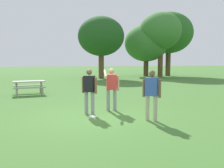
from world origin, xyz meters
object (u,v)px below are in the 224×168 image
object	(u,v)px
person_thrower	(152,92)
person_bystander	(112,86)
tree_slender_mid	(146,43)
tree_back_left	(161,32)
tree_back_right	(169,33)
picnic_table_near	(29,85)
tree_far_right	(101,36)
person_catcher	(89,88)
frisbee	(93,117)

from	to	relation	value
person_thrower	person_bystander	bearing A→B (deg)	120.65
tree_slender_mid	person_thrower	bearing A→B (deg)	-106.04
tree_back_left	tree_back_right	bearing A→B (deg)	37.66
picnic_table_near	tree_slender_mid	distance (m)	17.84
tree_far_right	person_catcher	bearing A→B (deg)	-97.75
person_bystander	picnic_table_near	xyz separation A→B (m)	(-3.92, 5.06, -0.40)
person_catcher	tree_back_left	world-z (taller)	tree_back_left
tree_far_right	tree_slender_mid	size ratio (longest dim) A/B	1.05
person_thrower	person_bystander	world-z (taller)	same
tree_back_right	tree_far_right	bearing A→B (deg)	-161.57
tree_slender_mid	tree_back_right	xyz separation A→B (m)	(2.68, -0.06, 1.20)
person_bystander	tree_slender_mid	size ratio (longest dim) A/B	0.27
tree_slender_mid	tree_back_right	size ratio (longest dim) A/B	0.80
person_bystander	tree_back_right	xyz separation A→B (m)	(9.63, 18.78, 4.06)
person_bystander	tree_back_right	bearing A→B (deg)	62.85
tree_far_right	tree_back_left	bearing A→B (deg)	14.03
tree_far_right	tree_back_left	size ratio (longest dim) A/B	0.87
tree_slender_mid	tree_back_left	world-z (taller)	tree_back_left
person_thrower	tree_far_right	bearing A→B (deg)	88.92
person_bystander	tree_far_right	bearing A→B (deg)	85.12
person_thrower	picnic_table_near	world-z (taller)	person_thrower
person_bystander	person_catcher	bearing A→B (deg)	-151.14
frisbee	tree_far_right	xyz separation A→B (m)	(2.17, 16.98, 4.25)
person_thrower	tree_back_right	distance (m)	22.62
frisbee	picnic_table_near	size ratio (longest dim) A/B	0.15
tree_far_right	tree_slender_mid	distance (m)	6.26
frisbee	person_catcher	bearing A→B (deg)	99.65
picnic_table_near	person_bystander	bearing A→B (deg)	-52.27
tree_back_right	picnic_table_near	bearing A→B (deg)	-134.64
frisbee	person_bystander	bearing A→B (deg)	49.76
tree_far_right	tree_back_right	world-z (taller)	tree_back_right
person_catcher	tree_back_left	size ratio (longest dim) A/B	0.23
tree_back_left	tree_far_right	bearing A→B (deg)	-165.97
person_thrower	tree_slender_mid	bearing A→B (deg)	73.96
frisbee	tree_back_left	xyz separation A→B (m)	(9.11, 18.71, 5.04)
person_catcher	picnic_table_near	world-z (taller)	person_catcher
person_catcher	tree_back_right	xyz separation A→B (m)	(10.51, 19.27, 4.08)
person_catcher	picnic_table_near	bearing A→B (deg)	118.70
person_thrower	person_bystander	size ratio (longest dim) A/B	1.00
person_catcher	tree_far_right	world-z (taller)	tree_far_right
frisbee	tree_far_right	distance (m)	17.63
person_thrower	person_bystander	xyz separation A→B (m)	(-1.03, 1.74, 0.02)
person_thrower	tree_far_right	size ratio (longest dim) A/B	0.26
person_bystander	tree_slender_mid	world-z (taller)	tree_slender_mid
picnic_table_near	tree_far_right	bearing A→B (deg)	64.26
frisbee	tree_far_right	world-z (taller)	tree_far_right
person_catcher	frisbee	distance (m)	1.04
person_thrower	person_catcher	distance (m)	2.29
person_bystander	tree_slender_mid	distance (m)	20.28
tree_slender_mid	person_catcher	bearing A→B (deg)	-112.05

